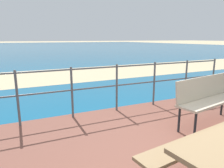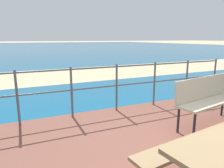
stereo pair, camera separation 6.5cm
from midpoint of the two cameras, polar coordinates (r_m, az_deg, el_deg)
sea_water at (r=41.59m, az=-21.66°, el=9.38°), size 90.00×90.00×0.01m
beach_strip at (r=9.58m, az=-12.24°, el=2.49°), size 54.05×4.65×0.01m
park_bench at (r=4.13m, az=25.28°, el=-3.01°), size 1.61×0.69×0.88m
railing_fence at (r=4.46m, az=1.70°, el=0.45°), size 5.94×0.04×1.02m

